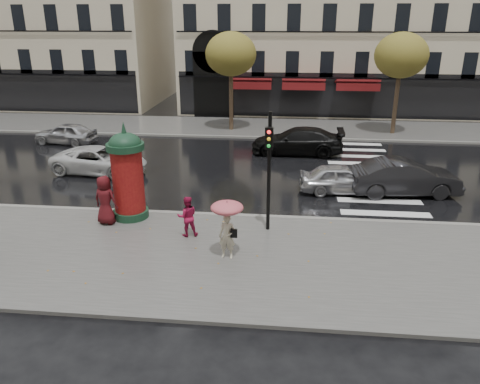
# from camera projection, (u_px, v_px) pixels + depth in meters

# --- Properties ---
(ground) EXTENTS (160.00, 160.00, 0.00)m
(ground) POSITION_uv_depth(u_px,v_px,m) (226.00, 253.00, 15.83)
(ground) COLOR black
(ground) RESTS_ON ground
(near_sidewalk) EXTENTS (90.00, 7.00, 0.12)m
(near_sidewalk) POSITION_uv_depth(u_px,v_px,m) (224.00, 258.00, 15.35)
(near_sidewalk) COLOR #474744
(near_sidewalk) RESTS_ON ground
(far_sidewalk) EXTENTS (90.00, 6.00, 0.12)m
(far_sidewalk) POSITION_uv_depth(u_px,v_px,m) (261.00, 128.00, 33.51)
(far_sidewalk) COLOR #474744
(far_sidewalk) RESTS_ON ground
(near_kerb) EXTENTS (90.00, 0.25, 0.14)m
(near_kerb) POSITION_uv_depth(u_px,v_px,m) (236.00, 216.00, 18.60)
(near_kerb) COLOR slate
(near_kerb) RESTS_ON ground
(far_kerb) EXTENTS (90.00, 0.25, 0.14)m
(far_kerb) POSITION_uv_depth(u_px,v_px,m) (258.00, 137.00, 30.71)
(far_kerb) COLOR slate
(far_kerb) RESTS_ON ground
(zebra_crossing) EXTENTS (3.60, 11.75, 0.01)m
(zebra_crossing) POSITION_uv_depth(u_px,v_px,m) (365.00, 171.00, 24.20)
(zebra_crossing) COLOR silver
(zebra_crossing) RESTS_ON ground
(tree_far_left) EXTENTS (3.40, 3.40, 6.64)m
(tree_far_left) POSITION_uv_depth(u_px,v_px,m) (231.00, 54.00, 30.98)
(tree_far_left) COLOR #38281C
(tree_far_left) RESTS_ON ground
(tree_far_right) EXTENTS (3.40, 3.40, 6.64)m
(tree_far_right) POSITION_uv_depth(u_px,v_px,m) (401.00, 56.00, 29.92)
(tree_far_right) COLOR #38281C
(tree_far_right) RESTS_ON ground
(woman_umbrella) EXTENTS (1.04, 1.04, 2.00)m
(woman_umbrella) POSITION_uv_depth(u_px,v_px,m) (227.00, 220.00, 14.84)
(woman_umbrella) COLOR beige
(woman_umbrella) RESTS_ON near_sidewalk
(woman_red) EXTENTS (0.85, 0.75, 1.49)m
(woman_red) POSITION_uv_depth(u_px,v_px,m) (187.00, 216.00, 16.57)
(woman_red) COLOR maroon
(woman_red) RESTS_ON near_sidewalk
(man_burgundy) EXTENTS (1.04, 0.80, 1.89)m
(man_burgundy) POSITION_uv_depth(u_px,v_px,m) (105.00, 200.00, 17.51)
(man_burgundy) COLOR #480E12
(man_burgundy) RESTS_ON near_sidewalk
(morris_column) EXTENTS (1.41, 1.41, 3.80)m
(morris_column) POSITION_uv_depth(u_px,v_px,m) (127.00, 173.00, 17.78)
(morris_column) COLOR #143421
(morris_column) RESTS_ON near_sidewalk
(traffic_light) EXTENTS (0.28, 0.41, 4.38)m
(traffic_light) POSITION_uv_depth(u_px,v_px,m) (269.00, 161.00, 16.33)
(traffic_light) COLOR black
(traffic_light) RESTS_ON near_sidewalk
(car_silver) EXTENTS (3.92, 1.84, 1.30)m
(car_silver) POSITION_uv_depth(u_px,v_px,m) (341.00, 179.00, 21.09)
(car_silver) COLOR #B7B7BC
(car_silver) RESTS_ON ground
(car_darkgrey) EXTENTS (4.98, 2.22, 1.59)m
(car_darkgrey) POSITION_uv_depth(u_px,v_px,m) (404.00, 177.00, 20.80)
(car_darkgrey) COLOR black
(car_darkgrey) RESTS_ON ground
(car_white) EXTENTS (5.04, 2.79, 1.34)m
(car_white) POSITION_uv_depth(u_px,v_px,m) (100.00, 160.00, 23.73)
(car_white) COLOR silver
(car_white) RESTS_ON ground
(car_black) EXTENTS (5.31, 2.26, 1.53)m
(car_black) POSITION_uv_depth(u_px,v_px,m) (297.00, 141.00, 27.06)
(car_black) COLOR black
(car_black) RESTS_ON ground
(car_far_silver) EXTENTS (4.05, 2.07, 1.32)m
(car_far_silver) POSITION_uv_depth(u_px,v_px,m) (66.00, 133.00, 29.27)
(car_far_silver) COLOR #ACACB1
(car_far_silver) RESTS_ON ground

